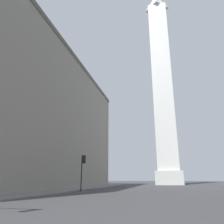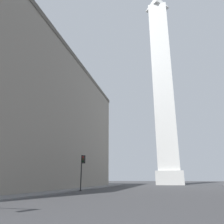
{
  "view_description": "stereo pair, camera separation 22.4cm",
  "coord_description": "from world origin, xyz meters",
  "views": [
    {
      "loc": [
        -0.66,
        -1.29,
        1.88
      ],
      "look_at": [
        -12.24,
        46.53,
        16.96
      ],
      "focal_mm": 35.0,
      "sensor_mm": 36.0,
      "label": 1
    },
    {
      "loc": [
        -0.44,
        -1.24,
        1.88
      ],
      "look_at": [
        -12.24,
        46.53,
        16.96
      ],
      "focal_mm": 35.0,
      "sensor_mm": 36.0,
      "label": 2
    }
  ],
  "objects": [
    {
      "name": "building_left",
      "position": [
        -29.57,
        35.59,
        13.63
      ],
      "size": [
        23.38,
        60.31,
        27.24
      ],
      "color": "gray",
      "rests_on": "ground_plane"
    },
    {
      "name": "obelisk",
      "position": [
        0.0,
        75.39,
        37.31
      ],
      "size": [
        8.65,
        8.65,
        76.85
      ],
      "color": "silver",
      "rests_on": "ground_plane"
    },
    {
      "name": "traffic_light_mid_left",
      "position": [
        -14.16,
        33.68,
        3.76
      ],
      "size": [
        0.76,
        0.52,
        5.7
      ],
      "color": "black",
      "rests_on": "ground_plane"
    },
    {
      "name": "sidewalk_left",
      "position": [
        -17.08,
        27.14,
        0.07
      ],
      "size": [
        5.0,
        90.47,
        0.15
      ],
      "primitive_type": "cube",
      "color": "slate",
      "rests_on": "ground_plane"
    }
  ]
}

